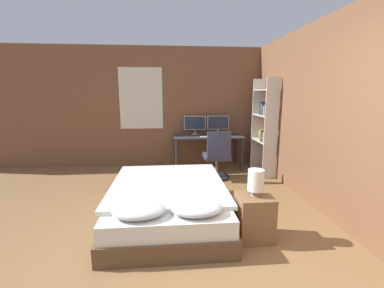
% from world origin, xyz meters
% --- Properties ---
extents(wall_back, '(12.00, 0.08, 2.70)m').
position_xyz_m(wall_back, '(-0.01, 4.18, 1.35)').
color(wall_back, brown).
rests_on(wall_back, ground_plane).
extents(wall_side_right, '(0.06, 12.00, 2.70)m').
position_xyz_m(wall_side_right, '(1.75, 1.50, 1.35)').
color(wall_side_right, brown).
rests_on(wall_side_right, ground_plane).
extents(bed, '(1.51, 2.01, 0.55)m').
position_xyz_m(bed, '(-0.43, 1.41, 0.24)').
color(bed, brown).
rests_on(bed, ground_plane).
extents(nightstand, '(0.39, 0.38, 0.53)m').
position_xyz_m(nightstand, '(0.56, 0.85, 0.26)').
color(nightstand, brown).
rests_on(nightstand, ground_plane).
extents(bedside_lamp, '(0.18, 0.18, 0.31)m').
position_xyz_m(bedside_lamp, '(0.56, 0.85, 0.71)').
color(bedside_lamp, gray).
rests_on(bedside_lamp, nightstand).
extents(desk, '(1.52, 0.67, 0.74)m').
position_xyz_m(desk, '(0.47, 3.77, 0.66)').
color(desk, '#38383D').
rests_on(desk, ground_plane).
extents(monitor_left, '(0.50, 0.16, 0.42)m').
position_xyz_m(monitor_left, '(0.20, 4.01, 0.98)').
color(monitor_left, '#B7B7BC').
rests_on(monitor_left, desk).
extents(monitor_right, '(0.50, 0.16, 0.42)m').
position_xyz_m(monitor_right, '(0.74, 4.01, 0.98)').
color(monitor_right, '#B7B7BC').
rests_on(monitor_right, desk).
extents(keyboard, '(0.40, 0.13, 0.02)m').
position_xyz_m(keyboard, '(0.47, 3.54, 0.75)').
color(keyboard, '#B7B7BC').
rests_on(keyboard, desk).
extents(computer_mouse, '(0.07, 0.05, 0.04)m').
position_xyz_m(computer_mouse, '(0.76, 3.54, 0.76)').
color(computer_mouse, '#B7B7BC').
rests_on(computer_mouse, desk).
extents(office_chair, '(0.52, 0.52, 0.97)m').
position_xyz_m(office_chair, '(0.53, 2.98, 0.40)').
color(office_chair, black).
rests_on(office_chair, ground_plane).
extents(bookshelf, '(0.27, 0.78, 1.97)m').
position_xyz_m(bookshelf, '(1.57, 3.23, 1.09)').
color(bookshelf, beige).
rests_on(bookshelf, ground_plane).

